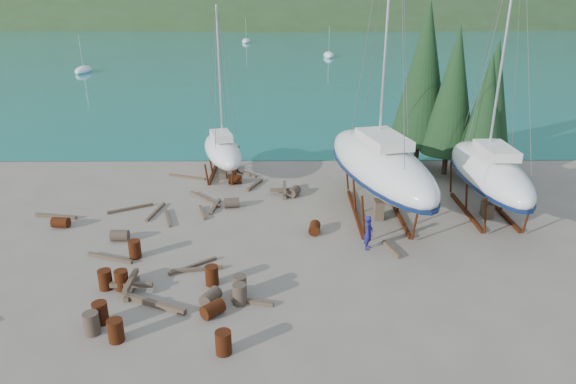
{
  "coord_description": "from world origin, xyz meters",
  "views": [
    {
      "loc": [
        1.37,
        -21.7,
        11.9
      ],
      "look_at": [
        1.56,
        3.0,
        2.21
      ],
      "focal_mm": 32.0,
      "sensor_mm": 36.0,
      "label": 1
    }
  ],
  "objects_px": {
    "small_sailboat_shore": "(222,150)",
    "large_sailboat_far": "(489,172)",
    "large_sailboat_near": "(380,164)",
    "worker": "(369,232)"
  },
  "relations": [
    {
      "from": "small_sailboat_shore",
      "to": "large_sailboat_far",
      "type": "bearing_deg",
      "value": -39.71
    },
    {
      "from": "large_sailboat_near",
      "to": "worker",
      "type": "xyz_separation_m",
      "value": [
        -1.14,
        -4.21,
        -2.12
      ]
    },
    {
      "from": "large_sailboat_near",
      "to": "small_sailboat_shore",
      "type": "bearing_deg",
      "value": 131.52
    },
    {
      "from": "worker",
      "to": "large_sailboat_far",
      "type": "bearing_deg",
      "value": -38.73
    },
    {
      "from": "large_sailboat_far",
      "to": "worker",
      "type": "distance_m",
      "value": 8.65
    },
    {
      "from": "large_sailboat_near",
      "to": "worker",
      "type": "height_order",
      "value": "large_sailboat_near"
    },
    {
      "from": "worker",
      "to": "large_sailboat_near",
      "type": "bearing_deg",
      "value": 5.58
    },
    {
      "from": "large_sailboat_far",
      "to": "small_sailboat_shore",
      "type": "bearing_deg",
      "value": 156.93
    },
    {
      "from": "worker",
      "to": "small_sailboat_shore",
      "type": "bearing_deg",
      "value": 58.31
    },
    {
      "from": "large_sailboat_near",
      "to": "large_sailboat_far",
      "type": "xyz_separation_m",
      "value": [
        6.17,
        0.1,
        -0.47
      ]
    }
  ]
}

